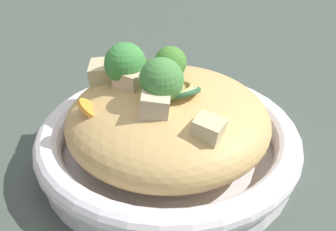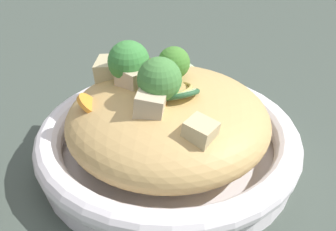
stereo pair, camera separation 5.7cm
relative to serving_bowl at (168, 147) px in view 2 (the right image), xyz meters
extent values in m
plane|color=#404B42|center=(0.00, 0.00, -0.03)|extent=(3.00, 3.00, 0.00)
cylinder|color=white|center=(0.00, 0.00, -0.02)|extent=(0.29, 0.29, 0.02)
torus|color=white|center=(0.00, 0.00, 0.01)|extent=(0.30, 0.30, 0.03)
ellipsoid|color=tan|center=(0.00, 0.00, 0.03)|extent=(0.23, 0.23, 0.08)
torus|color=tan|center=(-0.06, 0.00, 0.06)|extent=(0.08, 0.08, 0.02)
torus|color=tan|center=(0.00, 0.00, 0.07)|extent=(0.06, 0.06, 0.02)
cone|color=#A2C26E|center=(0.03, -0.02, 0.07)|extent=(0.02, 0.02, 0.02)
sphere|color=#468330|center=(0.03, -0.02, 0.09)|extent=(0.05, 0.05, 0.04)
cone|color=#A1B571|center=(0.05, 0.03, 0.07)|extent=(0.02, 0.02, 0.01)
sphere|color=#3E883D|center=(0.05, 0.03, 0.09)|extent=(0.05, 0.05, 0.05)
cone|color=#A0BF70|center=(-0.01, 0.01, 0.07)|extent=(0.02, 0.03, 0.02)
sphere|color=#47843F|center=(-0.01, 0.01, 0.10)|extent=(0.05, 0.05, 0.05)
cylinder|color=orange|center=(0.08, -0.02, 0.06)|extent=(0.03, 0.03, 0.02)
cylinder|color=orange|center=(-0.02, 0.02, 0.08)|extent=(0.03, 0.03, 0.02)
cylinder|color=orange|center=(0.03, 0.08, 0.06)|extent=(0.04, 0.03, 0.02)
cylinder|color=beige|center=(-0.02, -0.01, 0.08)|extent=(0.04, 0.04, 0.02)
torus|color=#2D5B34|center=(-0.02, -0.01, 0.08)|extent=(0.04, 0.04, 0.02)
cylinder|color=#BFDF9C|center=(0.08, -0.06, 0.06)|extent=(0.04, 0.03, 0.02)
torus|color=#376727|center=(0.08, -0.06, 0.06)|extent=(0.04, 0.04, 0.03)
cylinder|color=beige|center=(0.05, -0.02, 0.07)|extent=(0.04, 0.04, 0.02)
torus|color=#2E5B2C|center=(0.05, -0.02, 0.07)|extent=(0.05, 0.05, 0.02)
cube|color=beige|center=(-0.03, 0.03, 0.08)|extent=(0.05, 0.04, 0.03)
cube|color=beige|center=(0.03, 0.03, 0.08)|extent=(0.04, 0.04, 0.03)
cube|color=#CBBC8B|center=(0.08, 0.03, 0.07)|extent=(0.05, 0.05, 0.03)
cube|color=#D2BB88|center=(-0.08, 0.00, 0.07)|extent=(0.04, 0.04, 0.02)
camera|label=1|loc=(-0.41, 0.24, 0.35)|focal=54.95mm
camera|label=2|loc=(-0.44, 0.19, 0.35)|focal=54.95mm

